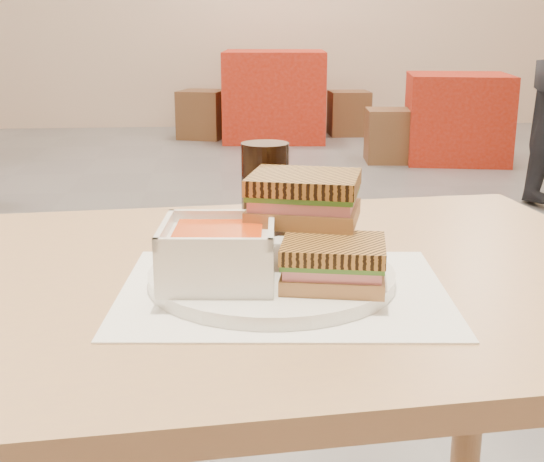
{
  "coord_description": "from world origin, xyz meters",
  "views": [
    {
      "loc": [
        -0.05,
        -2.79,
        1.04
      ],
      "look_at": [
        0.01,
        -2.0,
        0.82
      ],
      "focal_mm": 48.1,
      "sensor_mm": 36.0,
      "label": 1
    }
  ],
  "objects": [
    {
      "name": "panini_upper",
      "position": [
        0.05,
        -1.95,
        0.85
      ],
      "size": [
        0.15,
        0.14,
        0.06
      ],
      "color": "#AF7B4C",
      "rests_on": "panini_lower"
    },
    {
      "name": "tray_liner",
      "position": [
        0.02,
        -2.01,
        0.75
      ],
      "size": [
        0.39,
        0.32,
        0.0
      ],
      "color": "white",
      "rests_on": "main_table"
    },
    {
      "name": "bg_table_1",
      "position": [
        1.87,
        2.84,
        0.34
      ],
      "size": [
        0.9,
        0.9,
        0.68
      ],
      "color": "#A82E1E",
      "rests_on": "ground"
    },
    {
      "name": "bg_table_2",
      "position": [
        0.53,
        4.09,
        0.41
      ],
      "size": [
        1.0,
        1.0,
        0.81
      ],
      "color": "#A82E1E",
      "rests_on": "ground"
    },
    {
      "name": "plate",
      "position": [
        0.01,
        -1.98,
        0.76
      ],
      "size": [
        0.29,
        0.29,
        0.02
      ],
      "color": "white",
      "rests_on": "tray_liner"
    },
    {
      "name": "panini_lower",
      "position": [
        0.07,
        -2.04,
        0.79
      ],
      "size": [
        0.13,
        0.11,
        0.05
      ],
      "color": "#AF7B4C",
      "rests_on": "plate"
    },
    {
      "name": "bg_chair_1l",
      "position": [
        1.33,
        2.81,
        0.21
      ],
      "size": [
        0.4,
        0.4,
        0.41
      ],
      "color": "brown",
      "rests_on": "ground"
    },
    {
      "name": "bg_chair_2r",
      "position": [
        1.27,
        4.27,
        0.21
      ],
      "size": [
        0.38,
        0.38,
        0.42
      ],
      "color": "brown",
      "rests_on": "ground"
    },
    {
      "name": "soup_bowl",
      "position": [
        -0.05,
        -2.01,
        0.8
      ],
      "size": [
        0.14,
        0.14,
        0.07
      ],
      "color": "white",
      "rests_on": "plate"
    },
    {
      "name": "cola_glass",
      "position": [
        0.02,
        -1.81,
        0.82
      ],
      "size": [
        0.07,
        0.07,
        0.14
      ],
      "color": "black",
      "rests_on": "main_table"
    },
    {
      "name": "bg_chair_2l",
      "position": [
        -0.15,
        4.18,
        0.22
      ],
      "size": [
        0.5,
        0.5,
        0.45
      ],
      "color": "brown",
      "rests_on": "ground"
    },
    {
      "name": "main_table",
      "position": [
        -0.11,
        -1.94,
        0.64
      ],
      "size": [
        1.26,
        0.8,
        0.75
      ],
      "color": "#AF8250",
      "rests_on": "ground"
    }
  ]
}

